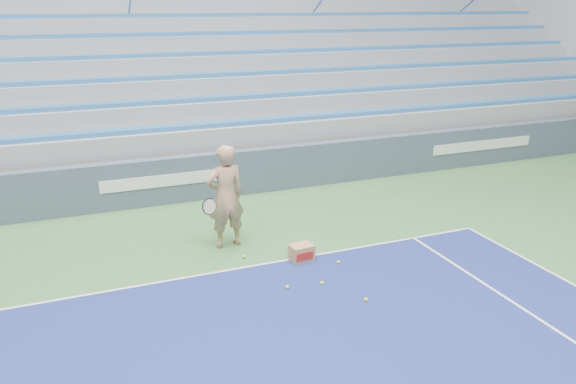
% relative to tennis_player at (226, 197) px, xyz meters
% --- Properties ---
extents(sponsor_barrier, '(30.00, 0.32, 1.10)m').
position_rel_tennis_player_xyz_m(sponsor_barrier, '(-0.53, 2.93, -0.46)').
color(sponsor_barrier, '#3F4D60').
rests_on(sponsor_barrier, ground).
extents(bleachers, '(31.00, 9.15, 7.30)m').
position_rel_tennis_player_xyz_m(bleachers, '(-0.54, 8.64, 1.35)').
color(bleachers, gray).
rests_on(bleachers, ground).
extents(tennis_player, '(1.00, 0.91, 2.02)m').
position_rel_tennis_player_xyz_m(tennis_player, '(0.00, 0.00, 0.00)').
color(tennis_player, tan).
rests_on(tennis_player, ground).
extents(ball_box, '(0.44, 0.35, 0.31)m').
position_rel_tennis_player_xyz_m(ball_box, '(1.08, -1.17, -0.86)').
color(ball_box, '#A57D4F').
rests_on(ball_box, ground).
extents(tennis_ball_0, '(0.07, 0.07, 0.07)m').
position_rel_tennis_player_xyz_m(tennis_ball_0, '(1.03, -2.16, -0.98)').
color(tennis_ball_0, '#D7E72F').
rests_on(tennis_ball_0, ground).
extents(tennis_ball_1, '(0.07, 0.07, 0.07)m').
position_rel_tennis_player_xyz_m(tennis_ball_1, '(1.65, -1.55, -0.98)').
color(tennis_ball_1, '#D7E72F').
rests_on(tennis_ball_1, ground).
extents(tennis_ball_2, '(0.07, 0.07, 0.07)m').
position_rel_tennis_player_xyz_m(tennis_ball_2, '(1.44, -2.93, -0.98)').
color(tennis_ball_2, '#D7E72F').
rests_on(tennis_ball_2, ground).
extents(tennis_ball_3, '(0.07, 0.07, 0.07)m').
position_rel_tennis_player_xyz_m(tennis_ball_3, '(0.44, -2.08, -0.98)').
color(tennis_ball_3, '#D7E72F').
rests_on(tennis_ball_3, ground).
extents(tennis_ball_4, '(0.07, 0.07, 0.07)m').
position_rel_tennis_player_xyz_m(tennis_ball_4, '(0.12, -0.68, -0.98)').
color(tennis_ball_4, '#D7E72F').
rests_on(tennis_ball_4, ground).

